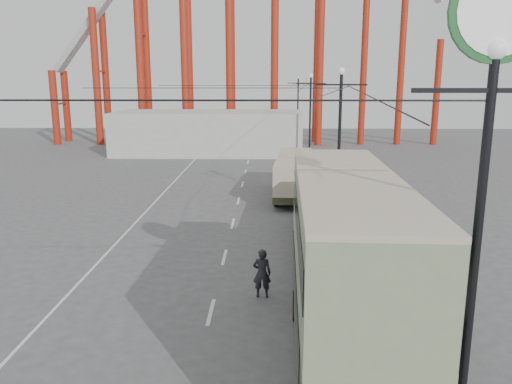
{
  "coord_description": "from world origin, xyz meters",
  "views": [
    {
      "loc": [
        1.1,
        -13.31,
        8.47
      ],
      "look_at": [
        0.53,
        11.41,
        3.0
      ],
      "focal_mm": 35.0,
      "sensor_mm": 36.0,
      "label": 1
    }
  ],
  "objects_px": {
    "double_decker_bus": "(345,265)",
    "single_decker_green": "(321,216)",
    "pedestrian": "(262,273)",
    "lamp_post_near": "(490,113)",
    "single_decker_cream": "(294,174)"
  },
  "relations": [
    {
      "from": "pedestrian",
      "to": "single_decker_cream",
      "type": "bearing_deg",
      "value": -96.19
    },
    {
      "from": "pedestrian",
      "to": "lamp_post_near",
      "type": "bearing_deg",
      "value": 119.91
    },
    {
      "from": "lamp_post_near",
      "to": "pedestrian",
      "type": "bearing_deg",
      "value": 119.14
    },
    {
      "from": "pedestrian",
      "to": "double_decker_bus",
      "type": "bearing_deg",
      "value": 116.27
    },
    {
      "from": "lamp_post_near",
      "to": "single_decker_cream",
      "type": "relative_size",
      "value": 1.07
    },
    {
      "from": "pedestrian",
      "to": "single_decker_green",
      "type": "bearing_deg",
      "value": -114.7
    },
    {
      "from": "lamp_post_near",
      "to": "single_decker_cream",
      "type": "xyz_separation_m",
      "value": [
        -2.49,
        26.44,
        -6.13
      ]
    },
    {
      "from": "double_decker_bus",
      "to": "single_decker_green",
      "type": "xyz_separation_m",
      "value": [
        0.53,
        11.33,
        -1.63
      ]
    },
    {
      "from": "double_decker_bus",
      "to": "single_decker_green",
      "type": "distance_m",
      "value": 11.46
    },
    {
      "from": "lamp_post_near",
      "to": "pedestrian",
      "type": "relative_size",
      "value": 5.37
    },
    {
      "from": "lamp_post_near",
      "to": "single_decker_cream",
      "type": "distance_m",
      "value": 27.26
    },
    {
      "from": "single_decker_green",
      "to": "single_decker_cream",
      "type": "height_order",
      "value": "single_decker_cream"
    },
    {
      "from": "double_decker_bus",
      "to": "single_decker_green",
      "type": "height_order",
      "value": "double_decker_bus"
    },
    {
      "from": "lamp_post_near",
      "to": "double_decker_bus",
      "type": "bearing_deg",
      "value": 124.29
    },
    {
      "from": "double_decker_bus",
      "to": "lamp_post_near",
      "type": "bearing_deg",
      "value": -53.67
    }
  ]
}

